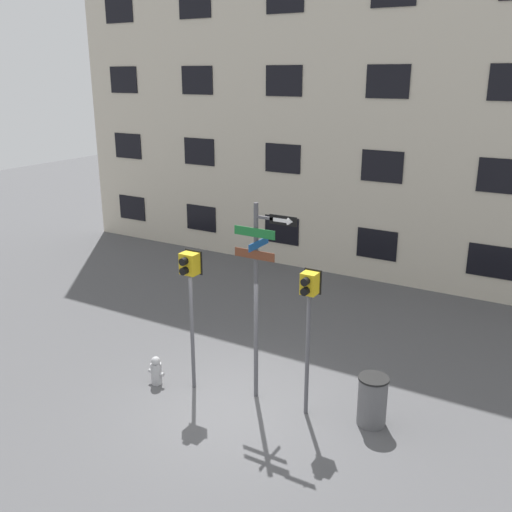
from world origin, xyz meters
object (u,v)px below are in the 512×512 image
(street_sign_pole, at_px, (259,285))
(trash_bin, at_px, (372,401))
(pedestrian_signal_left, at_px, (190,281))
(pedestrian_signal_right, at_px, (309,305))
(fire_hydrant, at_px, (156,371))

(street_sign_pole, xyz_separation_m, trash_bin, (2.34, 0.27, -1.99))
(pedestrian_signal_left, xyz_separation_m, trash_bin, (3.73, 0.64, -1.92))
(pedestrian_signal_right, bearing_deg, trash_bin, 14.08)
(fire_hydrant, distance_m, trash_bin, 4.61)
(street_sign_pole, height_order, trash_bin, street_sign_pole)
(street_sign_pole, xyz_separation_m, pedestrian_signal_right, (1.10, -0.05, -0.18))
(street_sign_pole, distance_m, trash_bin, 3.09)
(trash_bin, bearing_deg, street_sign_pole, -173.54)
(pedestrian_signal_right, xyz_separation_m, trash_bin, (1.24, 0.31, -1.81))
(street_sign_pole, height_order, pedestrian_signal_left, street_sign_pole)
(pedestrian_signal_left, relative_size, fire_hydrant, 4.74)
(fire_hydrant, bearing_deg, street_sign_pole, 17.00)
(fire_hydrant, bearing_deg, pedestrian_signal_left, 20.03)
(street_sign_pole, height_order, fire_hydrant, street_sign_pole)
(fire_hydrant, bearing_deg, pedestrian_signal_right, 10.69)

